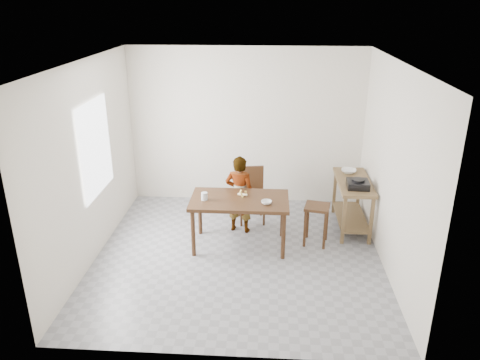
# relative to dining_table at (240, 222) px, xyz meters

# --- Properties ---
(floor) EXTENTS (4.00, 4.00, 0.04)m
(floor) POSITION_rel_dining_table_xyz_m (0.00, -0.30, -0.40)
(floor) COLOR gray
(floor) RESTS_ON ground
(ceiling) EXTENTS (4.00, 4.00, 0.04)m
(ceiling) POSITION_rel_dining_table_xyz_m (0.00, -0.30, 2.35)
(ceiling) COLOR white
(ceiling) RESTS_ON wall_back
(wall_back) EXTENTS (4.00, 0.04, 2.70)m
(wall_back) POSITION_rel_dining_table_xyz_m (0.00, 1.72, 0.98)
(wall_back) COLOR silver
(wall_back) RESTS_ON ground
(wall_front) EXTENTS (4.00, 0.04, 2.70)m
(wall_front) POSITION_rel_dining_table_xyz_m (0.00, -2.32, 0.98)
(wall_front) COLOR silver
(wall_front) RESTS_ON ground
(wall_left) EXTENTS (0.04, 4.00, 2.70)m
(wall_left) POSITION_rel_dining_table_xyz_m (-2.02, -0.30, 0.98)
(wall_left) COLOR silver
(wall_left) RESTS_ON ground
(wall_right) EXTENTS (0.04, 4.00, 2.70)m
(wall_right) POSITION_rel_dining_table_xyz_m (2.02, -0.30, 0.98)
(wall_right) COLOR silver
(wall_right) RESTS_ON ground
(window_pane) EXTENTS (0.02, 1.10, 1.30)m
(window_pane) POSITION_rel_dining_table_xyz_m (-1.97, -0.10, 1.12)
(window_pane) COLOR white
(window_pane) RESTS_ON wall_left
(dining_table) EXTENTS (1.40, 0.80, 0.75)m
(dining_table) POSITION_rel_dining_table_xyz_m (0.00, 0.00, 0.00)
(dining_table) COLOR #3B2212
(dining_table) RESTS_ON floor
(prep_counter) EXTENTS (0.50, 1.20, 0.80)m
(prep_counter) POSITION_rel_dining_table_xyz_m (1.72, 0.70, 0.03)
(prep_counter) COLOR brown
(prep_counter) RESTS_ON floor
(child) EXTENTS (0.50, 0.38, 1.23)m
(child) POSITION_rel_dining_table_xyz_m (-0.03, 0.48, 0.24)
(child) COLOR white
(child) RESTS_ON floor
(dining_chair) EXTENTS (0.48, 0.48, 0.88)m
(dining_chair) POSITION_rel_dining_table_xyz_m (0.14, 0.83, 0.07)
(dining_chair) COLOR #3B2212
(dining_chair) RESTS_ON floor
(stool) EXTENTS (0.41, 0.41, 0.61)m
(stool) POSITION_rel_dining_table_xyz_m (1.12, 0.14, -0.07)
(stool) COLOR #3B2212
(stool) RESTS_ON floor
(glass_tumbler) EXTENTS (0.11, 0.11, 0.11)m
(glass_tumbler) POSITION_rel_dining_table_xyz_m (-0.49, -0.07, 0.43)
(glass_tumbler) COLOR silver
(glass_tumbler) RESTS_ON dining_table
(small_bowl) EXTENTS (0.15, 0.15, 0.05)m
(small_bowl) POSITION_rel_dining_table_xyz_m (0.38, -0.15, 0.40)
(small_bowl) COLOR silver
(small_bowl) RESTS_ON dining_table
(banana) EXTENTS (0.20, 0.17, 0.06)m
(banana) POSITION_rel_dining_table_xyz_m (0.04, 0.10, 0.40)
(banana) COLOR yellow
(banana) RESTS_ON dining_table
(serving_bowl) EXTENTS (0.28, 0.28, 0.06)m
(serving_bowl) POSITION_rel_dining_table_xyz_m (1.69, 1.03, 0.45)
(serving_bowl) COLOR silver
(serving_bowl) RESTS_ON prep_counter
(gas_burner) EXTENTS (0.33, 0.33, 0.10)m
(gas_burner) POSITION_rel_dining_table_xyz_m (1.73, 0.41, 0.48)
(gas_burner) COLOR black
(gas_burner) RESTS_ON prep_counter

